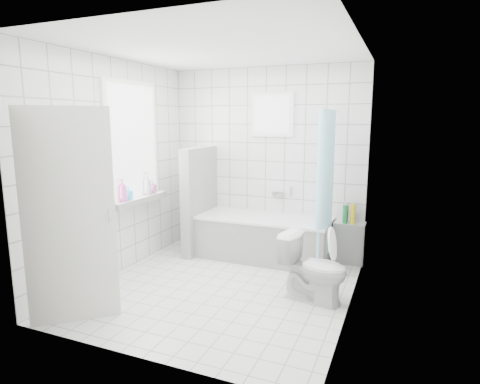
% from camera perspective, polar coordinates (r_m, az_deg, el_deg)
% --- Properties ---
extents(ground, '(3.00, 3.00, 0.00)m').
position_cam_1_polar(ground, '(4.69, -2.61, -13.37)').
color(ground, white).
rests_on(ground, ground).
extents(ceiling, '(3.00, 3.00, 0.00)m').
position_cam_1_polar(ceiling, '(4.36, -2.91, 19.74)').
color(ceiling, white).
rests_on(ceiling, ground).
extents(wall_back, '(2.80, 0.02, 2.60)m').
position_cam_1_polar(wall_back, '(5.73, 3.66, 4.40)').
color(wall_back, white).
rests_on(wall_back, ground).
extents(wall_front, '(2.80, 0.02, 2.60)m').
position_cam_1_polar(wall_front, '(3.07, -14.74, -0.94)').
color(wall_front, white).
rests_on(wall_front, ground).
extents(wall_left, '(0.02, 3.00, 2.60)m').
position_cam_1_polar(wall_left, '(5.09, -17.18, 3.25)').
color(wall_left, white).
rests_on(wall_left, ground).
extents(wall_right, '(0.02, 3.00, 2.60)m').
position_cam_1_polar(wall_right, '(3.96, 15.92, 1.45)').
color(wall_right, white).
rests_on(wall_right, ground).
extents(window_left, '(0.01, 0.90, 1.40)m').
position_cam_1_polar(window_left, '(5.27, -14.90, 6.86)').
color(window_left, white).
rests_on(window_left, wall_left).
extents(window_back, '(0.50, 0.01, 0.50)m').
position_cam_1_polar(window_back, '(5.62, 4.56, 10.92)').
color(window_back, white).
rests_on(window_back, wall_back).
extents(window_sill, '(0.18, 1.02, 0.08)m').
position_cam_1_polar(window_sill, '(5.34, -14.15, -1.09)').
color(window_sill, white).
rests_on(window_sill, wall_left).
extents(door, '(0.63, 0.56, 2.00)m').
position_cam_1_polar(door, '(3.96, -23.09, -3.41)').
color(door, silver).
rests_on(door, ground).
extents(bathtub, '(1.79, 0.77, 0.58)m').
position_cam_1_polar(bathtub, '(5.54, 3.43, -6.47)').
color(bathtub, white).
rests_on(bathtub, ground).
extents(partition_wall, '(0.15, 0.85, 1.50)m').
position_cam_1_polar(partition_wall, '(5.75, -5.75, -1.14)').
color(partition_wall, white).
rests_on(partition_wall, ground).
extents(tiled_ledge, '(0.40, 0.24, 0.55)m').
position_cam_1_polar(tiled_ledge, '(5.54, 15.25, -6.96)').
color(tiled_ledge, white).
rests_on(tiled_ledge, ground).
extents(toilet, '(0.75, 0.50, 0.71)m').
position_cam_1_polar(toilet, '(4.32, 10.46, -10.60)').
color(toilet, white).
rests_on(toilet, ground).
extents(curtain_rod, '(0.02, 0.80, 0.02)m').
position_cam_1_polar(curtain_rod, '(5.07, 12.66, 11.36)').
color(curtain_rod, silver).
rests_on(curtain_rod, wall_back).
extents(shower_curtain, '(0.14, 0.48, 1.78)m').
position_cam_1_polar(shower_curtain, '(5.00, 12.00, 1.05)').
color(shower_curtain, '#54D8F8').
rests_on(shower_curtain, curtain_rod).
extents(tub_faucet, '(0.18, 0.06, 0.06)m').
position_cam_1_polar(tub_faucet, '(5.69, 5.54, -0.25)').
color(tub_faucet, silver).
rests_on(tub_faucet, wall_back).
extents(sill_bottles, '(0.15, 0.75, 0.30)m').
position_cam_1_polar(sill_bottles, '(5.28, -14.35, 0.68)').
color(sill_bottles, '#FF63CD').
rests_on(sill_bottles, window_sill).
extents(ledge_bottles, '(0.16, 0.16, 0.27)m').
position_cam_1_polar(ledge_bottles, '(5.42, 15.28, -3.02)').
color(ledge_bottles, '#189146').
rests_on(ledge_bottles, tiled_ledge).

